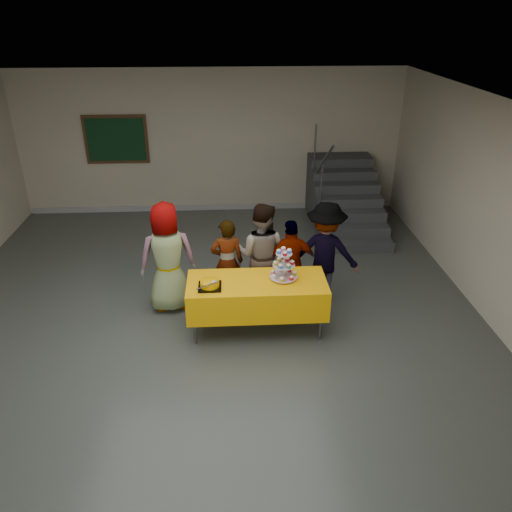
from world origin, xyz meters
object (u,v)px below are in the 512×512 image
at_px(bake_table, 257,295).
at_px(schoolchild_b, 227,262).
at_px(schoolchild_e, 325,253).
at_px(schoolchild_d, 291,263).
at_px(noticeboard, 116,140).
at_px(schoolchild_c, 261,254).
at_px(staircase, 343,200).
at_px(schoolchild_a, 168,258).
at_px(bear_cake, 210,283).
at_px(cupcake_stand, 284,267).

distance_m(bake_table, schoolchild_b, 0.86).
distance_m(schoolchild_b, schoolchild_e, 1.46).
xyz_separation_m(schoolchild_d, noticeboard, (-3.19, 3.92, 0.93)).
bearing_deg(bake_table, schoolchild_c, 81.75).
bearing_deg(noticeboard, staircase, -10.18).
bearing_deg(schoolchild_b, staircase, -134.04).
bearing_deg(schoolchild_d, schoolchild_a, -5.69).
xyz_separation_m(schoolchild_a, schoolchild_b, (0.85, 0.09, -0.15)).
distance_m(bake_table, schoolchild_e, 1.33).
bearing_deg(schoolchild_b, schoolchild_d, 170.88).
bearing_deg(bake_table, schoolchild_e, 35.87).
relative_size(schoolchild_c, noticeboard, 1.22).
distance_m(schoolchild_c, schoolchild_e, 0.95).
xyz_separation_m(schoolchild_a, schoolchild_d, (1.80, 0.04, -0.16)).
relative_size(schoolchild_c, schoolchild_d, 1.18).
xyz_separation_m(bear_cake, schoolchild_c, (0.74, 0.90, -0.04)).
xyz_separation_m(schoolchild_a, schoolchild_c, (1.36, 0.11, -0.04)).
height_order(bake_table, schoolchild_d, schoolchild_d).
xyz_separation_m(bake_table, bear_cake, (-0.63, -0.12, 0.27)).
distance_m(bear_cake, staircase, 4.72).
xyz_separation_m(bake_table, schoolchild_e, (1.06, 0.77, 0.23)).
bearing_deg(bake_table, schoolchild_a, 152.09).
height_order(schoolchild_c, schoolchild_e, schoolchild_c).
relative_size(cupcake_stand, noticeboard, 0.34).
xyz_separation_m(cupcake_stand, schoolchild_a, (-1.61, 0.60, -0.12)).
height_order(schoolchild_b, schoolchild_c, schoolchild_c).
relative_size(bear_cake, schoolchild_e, 0.23).
bearing_deg(schoolchild_d, bear_cake, 28.02).
xyz_separation_m(bake_table, schoolchild_a, (-1.25, 0.66, 0.27)).
distance_m(cupcake_stand, schoolchild_c, 0.77).
distance_m(schoolchild_d, noticeboard, 5.14).
xyz_separation_m(bake_table, cupcake_stand, (0.36, 0.06, 0.39)).
relative_size(bake_table, cupcake_stand, 4.22).
bearing_deg(bear_cake, staircase, 55.93).
height_order(schoolchild_b, schoolchild_d, schoolchild_b).
bearing_deg(noticeboard, schoolchild_e, -46.12).
height_order(bear_cake, schoolchild_a, schoolchild_a).
height_order(bake_table, schoolchild_b, schoolchild_b).
height_order(cupcake_stand, noticeboard, noticeboard).
relative_size(bake_table, schoolchild_c, 1.19).
relative_size(cupcake_stand, schoolchild_e, 0.28).
height_order(cupcake_stand, staircase, staircase).
bearing_deg(schoolchild_a, schoolchild_c, 173.48).
bearing_deg(schoolchild_a, noticeboard, -81.93).
relative_size(bake_table, schoolchild_e, 1.19).
relative_size(bake_table, schoolchild_a, 1.13).
bearing_deg(schoolchild_b, schoolchild_a, 0.81).
relative_size(bear_cake, schoolchild_b, 0.26).
bearing_deg(schoolchild_b, bear_cake, 69.75).
bearing_deg(schoolchild_b, schoolchild_e, 174.90).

